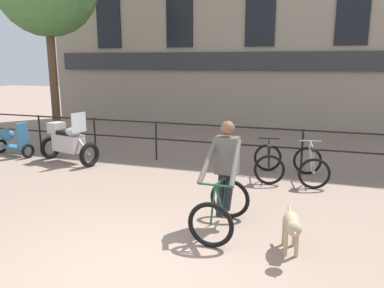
# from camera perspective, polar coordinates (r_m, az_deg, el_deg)

# --- Properties ---
(ground_plane) EXTENTS (60.00, 60.00, 0.00)m
(ground_plane) POSITION_cam_1_polar(r_m,az_deg,el_deg) (5.03, -9.37, -18.78)
(ground_plane) COLOR gray
(canal_railing) EXTENTS (15.05, 0.05, 1.05)m
(canal_railing) POSITION_cam_1_polar(r_m,az_deg,el_deg) (9.42, 5.02, 0.85)
(canal_railing) COLOR black
(canal_railing) RESTS_ON ground_plane
(cyclist_with_bike) EXTENTS (0.72, 1.19, 1.70)m
(cyclist_with_bike) POSITION_cam_1_polar(r_m,az_deg,el_deg) (5.87, 4.87, -5.78)
(cyclist_with_bike) COLOR black
(cyclist_with_bike) RESTS_ON ground_plane
(dog) EXTENTS (0.30, 0.90, 0.60)m
(dog) POSITION_cam_1_polar(r_m,az_deg,el_deg) (5.38, 14.94, -11.88)
(dog) COLOR tan
(dog) RESTS_ON ground_plane
(parked_motorcycle) EXTENTS (1.75, 1.02, 1.35)m
(parked_motorcycle) POSITION_cam_1_polar(r_m,az_deg,el_deg) (10.24, -18.36, 0.36)
(parked_motorcycle) COLOR black
(parked_motorcycle) RESTS_ON ground_plane
(parked_bicycle_near_lamp) EXTENTS (0.82, 1.20, 0.86)m
(parked_bicycle_near_lamp) POSITION_cam_1_polar(r_m,az_deg,el_deg) (8.68, 11.58, -2.74)
(parked_bicycle_near_lamp) COLOR black
(parked_bicycle_near_lamp) RESTS_ON ground_plane
(parked_bicycle_mid_left) EXTENTS (0.82, 1.19, 0.86)m
(parked_bicycle_mid_left) POSITION_cam_1_polar(r_m,az_deg,el_deg) (8.64, 17.64, -3.16)
(parked_bicycle_mid_left) COLOR black
(parked_bicycle_mid_left) RESTS_ON ground_plane
(parked_scooter) EXTENTS (1.33, 0.65, 0.96)m
(parked_scooter) POSITION_cam_1_polar(r_m,az_deg,el_deg) (11.64, -25.72, 0.64)
(parked_scooter) COLOR black
(parked_scooter) RESTS_ON ground_plane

